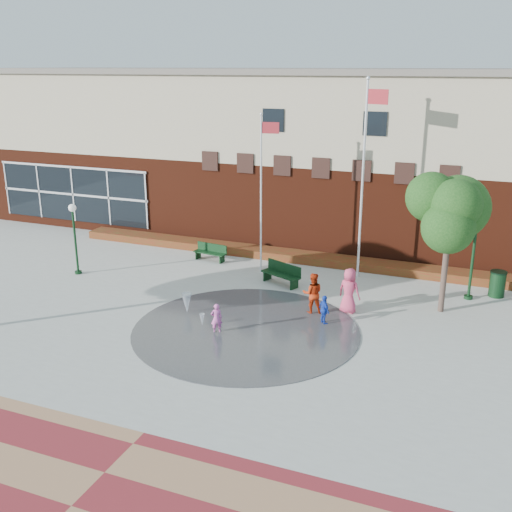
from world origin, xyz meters
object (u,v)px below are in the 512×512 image
at_px(flagpole_left, 262,187).
at_px(flagpole_right, 364,170).
at_px(bench_left, 210,256).
at_px(trash_can, 497,284).
at_px(child_splash, 217,318).

bearing_deg(flagpole_left, flagpole_right, 8.65).
xyz_separation_m(bench_left, trash_can, (13.39, 0.14, 0.30)).
height_order(flagpole_right, trash_can, flagpole_right).
distance_m(trash_can, child_splash, 12.15).
bearing_deg(trash_can, bench_left, -179.40).
relative_size(flagpole_left, flagpole_right, 0.83).
height_order(bench_left, trash_can, trash_can).
bearing_deg(bench_left, trash_can, 7.91).
xyz_separation_m(flagpole_left, child_splash, (0.86, -6.69, -3.56)).
bearing_deg(child_splash, flagpole_left, -112.31).
bearing_deg(trash_can, flagpole_left, -174.64).
xyz_separation_m(flagpole_right, child_splash, (-3.49, -7.90, -4.42)).
bearing_deg(child_splash, trash_can, -170.56).
height_order(trash_can, child_splash, same).
bearing_deg(bench_left, flagpole_right, 10.23).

